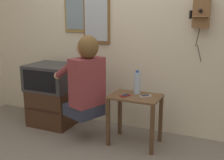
{
  "coord_description": "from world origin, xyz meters",
  "views": [
    {
      "loc": [
        1.39,
        -2.27,
        1.5
      ],
      "look_at": [
        0.11,
        0.56,
        0.75
      ],
      "focal_mm": 45.0,
      "sensor_mm": 36.0,
      "label": 1
    }
  ],
  "objects_px": {
    "television": "(51,77)",
    "wall_mirror": "(96,17)",
    "person": "(86,78)",
    "cell_phone_spare": "(145,96)",
    "cell_phone_held": "(125,95)",
    "wall_phone_antique": "(201,13)",
    "water_bottle": "(137,83)",
    "framed_picture": "(75,12)"
  },
  "relations": [
    {
      "from": "framed_picture",
      "to": "television",
      "type": "bearing_deg",
      "value": -121.23
    },
    {
      "from": "television",
      "to": "wall_mirror",
      "type": "relative_size",
      "value": 0.87
    },
    {
      "from": "water_bottle",
      "to": "television",
      "type": "bearing_deg",
      "value": 178.64
    },
    {
      "from": "water_bottle",
      "to": "wall_phone_antique",
      "type": "bearing_deg",
      "value": 27.24
    },
    {
      "from": "wall_phone_antique",
      "to": "cell_phone_spare",
      "type": "height_order",
      "value": "wall_phone_antique"
    },
    {
      "from": "wall_phone_antique",
      "to": "cell_phone_held",
      "type": "relative_size",
      "value": 5.36
    },
    {
      "from": "wall_phone_antique",
      "to": "wall_mirror",
      "type": "height_order",
      "value": "wall_mirror"
    },
    {
      "from": "person",
      "to": "cell_phone_held",
      "type": "xyz_separation_m",
      "value": [
        0.45,
        0.09,
        -0.18
      ]
    },
    {
      "from": "person",
      "to": "television",
      "type": "xyz_separation_m",
      "value": [
        -0.68,
        0.26,
        -0.11
      ]
    },
    {
      "from": "cell_phone_spare",
      "to": "water_bottle",
      "type": "relative_size",
      "value": 0.48
    },
    {
      "from": "person",
      "to": "television",
      "type": "height_order",
      "value": "person"
    },
    {
      "from": "wall_phone_antique",
      "to": "cell_phone_held",
      "type": "xyz_separation_m",
      "value": [
        -0.7,
        -0.46,
        -0.91
      ]
    },
    {
      "from": "wall_mirror",
      "to": "cell_phone_held",
      "type": "relative_size",
      "value": 5.0
    },
    {
      "from": "wall_phone_antique",
      "to": "person",
      "type": "bearing_deg",
      "value": -154.51
    },
    {
      "from": "framed_picture",
      "to": "cell_phone_spare",
      "type": "xyz_separation_m",
      "value": [
        1.15,
        -0.43,
        -0.91
      ]
    },
    {
      "from": "person",
      "to": "wall_mirror",
      "type": "bearing_deg",
      "value": 36.14
    },
    {
      "from": "cell_phone_held",
      "to": "cell_phone_spare",
      "type": "distance_m",
      "value": 0.23
    },
    {
      "from": "television",
      "to": "framed_picture",
      "type": "xyz_separation_m",
      "value": [
        0.2,
        0.33,
        0.84
      ]
    },
    {
      "from": "person",
      "to": "cell_phone_held",
      "type": "height_order",
      "value": "person"
    },
    {
      "from": "television",
      "to": "framed_picture",
      "type": "distance_m",
      "value": 0.93
    },
    {
      "from": "cell_phone_spare",
      "to": "person",
      "type": "bearing_deg",
      "value": -121.06
    },
    {
      "from": "person",
      "to": "wall_phone_antique",
      "type": "xyz_separation_m",
      "value": [
        1.16,
        0.55,
        0.73
      ]
    },
    {
      "from": "wall_phone_antique",
      "to": "television",
      "type": "bearing_deg",
      "value": -171.11
    },
    {
      "from": "person",
      "to": "cell_phone_held",
      "type": "distance_m",
      "value": 0.5
    },
    {
      "from": "television",
      "to": "cell_phone_spare",
      "type": "height_order",
      "value": "television"
    },
    {
      "from": "television",
      "to": "water_bottle",
      "type": "height_order",
      "value": "water_bottle"
    },
    {
      "from": "wall_phone_antique",
      "to": "water_bottle",
      "type": "bearing_deg",
      "value": -152.76
    },
    {
      "from": "wall_phone_antique",
      "to": "water_bottle",
      "type": "height_order",
      "value": "wall_phone_antique"
    },
    {
      "from": "person",
      "to": "wall_phone_antique",
      "type": "distance_m",
      "value": 1.48
    },
    {
      "from": "television",
      "to": "wall_phone_antique",
      "type": "height_order",
      "value": "wall_phone_antique"
    },
    {
      "from": "television",
      "to": "wall_phone_antique",
      "type": "relative_size",
      "value": 0.81
    },
    {
      "from": "wall_mirror",
      "to": "television",
      "type": "bearing_deg",
      "value": -147.71
    },
    {
      "from": "cell_phone_held",
      "to": "person",
      "type": "bearing_deg",
      "value": -145.15
    },
    {
      "from": "cell_phone_spare",
      "to": "wall_phone_antique",
      "type": "bearing_deg",
      "value": 83.34
    },
    {
      "from": "person",
      "to": "cell_phone_spare",
      "type": "relative_size",
      "value": 7.35
    },
    {
      "from": "wall_mirror",
      "to": "person",
      "type": "bearing_deg",
      "value": -74.75
    },
    {
      "from": "person",
      "to": "framed_picture",
      "type": "relative_size",
      "value": 1.84
    },
    {
      "from": "television",
      "to": "framed_picture",
      "type": "height_order",
      "value": "framed_picture"
    },
    {
      "from": "wall_phone_antique",
      "to": "framed_picture",
      "type": "height_order",
      "value": "framed_picture"
    },
    {
      "from": "water_bottle",
      "to": "wall_mirror",
      "type": "bearing_deg",
      "value": 153.04
    },
    {
      "from": "cell_phone_spare",
      "to": "wall_mirror",
      "type": "bearing_deg",
      "value": -162.26
    },
    {
      "from": "cell_phone_held",
      "to": "wall_phone_antique",
      "type": "bearing_deg",
      "value": 56.02
    }
  ]
}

